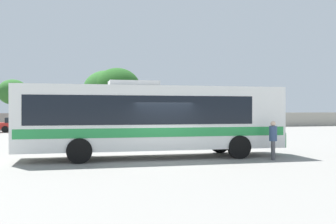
% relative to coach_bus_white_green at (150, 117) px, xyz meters
% --- Properties ---
extents(ground_plane, '(300.00, 300.00, 0.00)m').
position_rel_coach_bus_white_green_xyz_m(ground_plane, '(0.32, 9.02, -1.86)').
color(ground_plane, gray).
extents(perimeter_wall, '(80.00, 0.30, 1.82)m').
position_rel_coach_bus_white_green_xyz_m(perimeter_wall, '(0.32, 26.78, -0.95)').
color(perimeter_wall, '#9E998C').
rests_on(perimeter_wall, ground_plane).
extents(coach_bus_white_green, '(12.08, 3.18, 3.47)m').
position_rel_coach_bus_white_green_xyz_m(coach_bus_white_green, '(0.00, 0.00, 0.00)').
color(coach_bus_white_green, white).
rests_on(coach_bus_white_green, ground_plane).
extents(attendant_by_bus_door, '(0.44, 0.44, 1.69)m').
position_rel_coach_bus_white_green_xyz_m(attendant_by_bus_door, '(5.02, -2.17, -0.90)').
color(attendant_by_bus_door, '#4C4C51').
rests_on(attendant_by_bus_door, ground_plane).
extents(parked_car_second_red, '(4.49, 2.00, 1.41)m').
position_rel_coach_bus_white_green_xyz_m(parked_car_second_red, '(-7.55, 23.19, -1.10)').
color(parked_car_second_red, red).
rests_on(parked_car_second_red, ground_plane).
extents(roadside_tree_midleft, '(3.33, 3.33, 5.58)m').
position_rel_coach_bus_white_green_xyz_m(roadside_tree_midleft, '(-8.90, 29.04, 2.28)').
color(roadside_tree_midleft, brown).
rests_on(roadside_tree_midleft, ground_plane).
extents(roadside_tree_midright, '(5.61, 5.61, 7.02)m').
position_rel_coach_bus_white_green_xyz_m(roadside_tree_midright, '(1.67, 30.64, 2.77)').
color(roadside_tree_midright, brown).
rests_on(roadside_tree_midright, ground_plane).
extents(roadside_tree_right, '(5.56, 5.56, 7.22)m').
position_rel_coach_bus_white_green_xyz_m(roadside_tree_right, '(2.84, 29.20, 2.99)').
color(roadside_tree_right, brown).
rests_on(roadside_tree_right, ground_plane).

